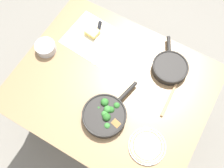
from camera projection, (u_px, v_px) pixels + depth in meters
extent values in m
plane|color=slate|center=(112.00, 116.00, 2.22)|extent=(14.00, 14.00, 0.00)
cube|color=olive|center=(112.00, 86.00, 1.56)|extent=(1.20, 0.97, 0.03)
cylinder|color=#BCBCC1|center=(21.00, 117.00, 1.86)|extent=(0.05, 0.05, 0.69)
cylinder|color=#BCBCC1|center=(82.00, 33.00, 2.14)|extent=(0.05, 0.05, 0.69)
cylinder|color=#BCBCC1|center=(199.00, 91.00, 1.93)|extent=(0.05, 0.05, 0.69)
cylinder|color=black|center=(104.00, 116.00, 1.45)|extent=(0.25, 0.25, 0.05)
torus|color=black|center=(104.00, 115.00, 1.43)|extent=(0.26, 0.26, 0.01)
cylinder|color=black|center=(128.00, 91.00, 1.49)|extent=(0.06, 0.16, 0.02)
cylinder|color=#205218|center=(111.00, 111.00, 1.46)|extent=(0.01, 0.01, 0.02)
sphere|color=#286023|center=(111.00, 110.00, 1.44)|extent=(0.04, 0.04, 0.04)
cylinder|color=#2C6823|center=(107.00, 127.00, 1.43)|extent=(0.01, 0.01, 0.02)
sphere|color=#387A33|center=(107.00, 126.00, 1.41)|extent=(0.04, 0.04, 0.04)
cylinder|color=#245B1C|center=(117.00, 107.00, 1.47)|extent=(0.01, 0.01, 0.02)
sphere|color=#2D6B28|center=(117.00, 106.00, 1.45)|extent=(0.04, 0.04, 0.04)
cylinder|color=#245B1C|center=(105.00, 113.00, 1.46)|extent=(0.01, 0.01, 0.02)
sphere|color=#2D6B28|center=(105.00, 112.00, 1.44)|extent=(0.03, 0.03, 0.03)
cylinder|color=#245B1C|center=(105.00, 104.00, 1.48)|extent=(0.02, 0.02, 0.03)
sphere|color=#2D6B28|center=(105.00, 102.00, 1.45)|extent=(0.05, 0.05, 0.05)
cylinder|color=#205218|center=(107.00, 118.00, 1.44)|extent=(0.02, 0.02, 0.03)
sphere|color=#286023|center=(107.00, 117.00, 1.42)|extent=(0.05, 0.05, 0.05)
cylinder|color=#2C6823|center=(107.00, 111.00, 1.46)|extent=(0.02, 0.02, 0.02)
sphere|color=#387A33|center=(107.00, 109.00, 1.44)|extent=(0.04, 0.04, 0.04)
cylinder|color=#205218|center=(99.00, 109.00, 1.47)|extent=(0.01, 0.01, 0.02)
sphere|color=#286023|center=(99.00, 108.00, 1.45)|extent=(0.03, 0.03, 0.03)
cylinder|color=#2C6823|center=(105.00, 115.00, 1.45)|extent=(0.01, 0.01, 0.02)
sphere|color=#387A33|center=(105.00, 114.00, 1.43)|extent=(0.04, 0.04, 0.04)
cube|color=#AD7F4C|center=(97.00, 121.00, 1.44)|extent=(0.04, 0.04, 0.03)
cube|color=#9E703D|center=(110.00, 105.00, 1.47)|extent=(0.03, 0.04, 0.03)
cube|color=#AD7F4C|center=(102.00, 129.00, 1.42)|extent=(0.04, 0.04, 0.03)
cube|color=olive|center=(104.00, 116.00, 1.45)|extent=(0.03, 0.04, 0.03)
cube|color=olive|center=(116.00, 124.00, 1.42)|extent=(0.05, 0.05, 0.04)
cylinder|color=black|center=(170.00, 68.00, 1.57)|extent=(0.22, 0.22, 0.05)
torus|color=black|center=(171.00, 66.00, 1.55)|extent=(0.23, 0.23, 0.01)
cylinder|color=black|center=(169.00, 44.00, 1.62)|extent=(0.07, 0.11, 0.02)
cylinder|color=#DBC156|center=(170.00, 68.00, 1.57)|extent=(0.18, 0.18, 0.02)
cylinder|color=tan|center=(171.00, 96.00, 1.51)|extent=(0.03, 0.28, 0.02)
ellipsoid|color=tan|center=(181.00, 74.00, 1.57)|extent=(0.04, 0.07, 0.02)
cube|color=beige|center=(96.00, 40.00, 1.67)|extent=(0.42, 0.34, 0.00)
cube|color=silver|center=(96.00, 43.00, 1.66)|extent=(0.08, 0.15, 0.01)
cylinder|color=black|center=(99.00, 27.00, 1.70)|extent=(0.05, 0.09, 0.02)
cube|color=#EACC66|center=(92.00, 32.00, 1.68)|extent=(0.09, 0.08, 0.04)
cylinder|color=white|center=(147.00, 146.00, 1.40)|extent=(0.21, 0.21, 0.01)
torus|color=gold|center=(147.00, 146.00, 1.39)|extent=(0.20, 0.20, 0.01)
cylinder|color=white|center=(147.00, 146.00, 1.39)|extent=(0.17, 0.17, 0.01)
torus|color=gold|center=(147.00, 146.00, 1.38)|extent=(0.17, 0.17, 0.01)
cylinder|color=#B7B7BC|center=(46.00, 47.00, 1.62)|extent=(0.13, 0.13, 0.06)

